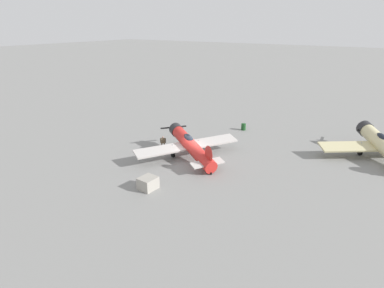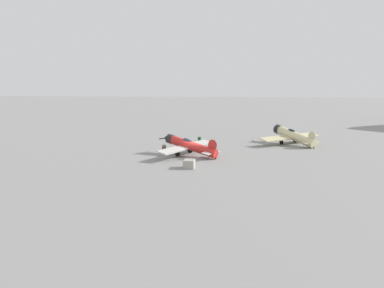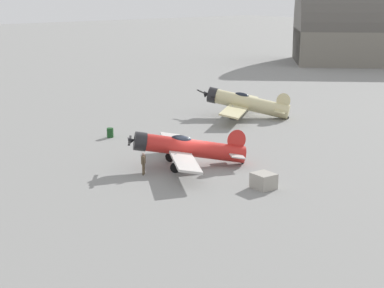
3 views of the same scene
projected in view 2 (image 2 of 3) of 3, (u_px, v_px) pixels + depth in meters
The scene contains 6 objects.
ground_plane at pixel (192, 156), 53.17m from camera, with size 400.00×400.00×0.00m, color gray.
airplane_foreground at pixel (189, 145), 53.19m from camera, with size 9.47×11.16×2.97m.
airplane_mid_apron at pixel (293, 136), 62.64m from camera, with size 11.59×9.86×3.20m.
ground_crew_mechanic at pixel (164, 148), 53.88m from camera, with size 0.54×0.47×1.70m.
equipment_crate at pixel (189, 164), 45.64m from camera, with size 1.48×1.62×1.09m.
fuel_drum at pixel (199, 139), 65.31m from camera, with size 0.65×0.65×0.90m.
Camera 2 is at (-4.86, 51.82, 11.03)m, focal length 33.27 mm.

